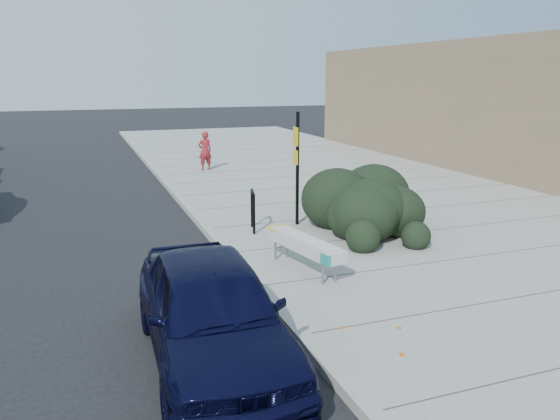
{
  "coord_description": "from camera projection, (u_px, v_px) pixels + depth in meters",
  "views": [
    {
      "loc": [
        -2.83,
        -8.63,
        3.76
      ],
      "look_at": [
        1.1,
        1.94,
        1.0
      ],
      "focal_mm": 35.0,
      "sensor_mm": 36.0,
      "label": 1
    }
  ],
  "objects": [
    {
      "name": "sedan_navy",
      "position": [
        212.0,
        311.0,
        7.25
      ],
      "size": [
        1.85,
        4.35,
        1.47
      ],
      "primitive_type": "imported",
      "rotation": [
        0.0,
        0.0,
        -0.03
      ],
      "color": "black",
      "rests_on": "ground"
    },
    {
      "name": "curb_near",
      "position": [
        200.0,
        221.0,
        14.24
      ],
      "size": [
        0.22,
        50.0,
        0.17
      ],
      "primitive_type": "cube",
      "color": "#9E9E99",
      "rests_on": "ground"
    },
    {
      "name": "ground",
      "position": [
        260.0,
        294.0,
        9.71
      ],
      "size": [
        120.0,
        120.0,
        0.0
      ],
      "primitive_type": "plane",
      "color": "black",
      "rests_on": "ground"
    },
    {
      "name": "hedge",
      "position": [
        362.0,
        194.0,
        13.44
      ],
      "size": [
        3.49,
        4.76,
        1.61
      ],
      "primitive_type": "ellipsoid",
      "rotation": [
        0.0,
        0.0,
        -0.35
      ],
      "color": "black",
      "rests_on": "sidewalk_near"
    },
    {
      "name": "sidewalk_near",
      "position": [
        386.0,
        205.0,
        16.14
      ],
      "size": [
        11.2,
        50.0,
        0.15
      ],
      "primitive_type": "cube",
      "color": "gray",
      "rests_on": "ground"
    },
    {
      "name": "pedestrian",
      "position": [
        205.0,
        151.0,
        21.52
      ],
      "size": [
        0.61,
        0.45,
        1.52
      ],
      "primitive_type": "imported",
      "rotation": [
        0.0,
        0.0,
        3.29
      ],
      "color": "maroon",
      "rests_on": "sidewalk_near"
    },
    {
      "name": "bike_rack",
      "position": [
        253.0,
        207.0,
        13.05
      ],
      "size": [
        0.2,
        0.65,
        0.97
      ],
      "rotation": [
        0.0,
        0.0,
        -0.23
      ],
      "color": "black",
      "rests_on": "sidewalk_near"
    },
    {
      "name": "sign_post",
      "position": [
        297.0,
        162.0,
        13.34
      ],
      "size": [
        0.1,
        0.32,
        2.8
      ],
      "rotation": [
        0.0,
        0.0,
        -0.04
      ],
      "color": "black",
      "rests_on": "sidewalk_near"
    },
    {
      "name": "bench",
      "position": [
        304.0,
        244.0,
        10.37
      ],
      "size": [
        0.84,
        2.19,
        0.64
      ],
      "rotation": [
        0.0,
        0.0,
        0.2
      ],
      "color": "gray",
      "rests_on": "sidewalk_near"
    }
  ]
}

